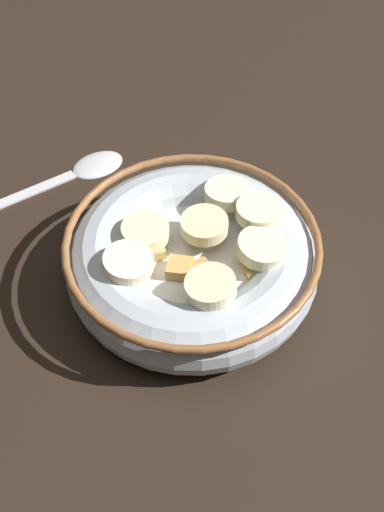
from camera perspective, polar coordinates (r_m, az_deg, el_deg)
The scene contains 3 objects.
ground_plane at distance 50.99cm, azimuth -0.00°, elevation -2.90°, with size 122.04×122.04×2.00cm, color black.
cereal_bowl at distance 48.05cm, azimuth 0.07°, elevation -0.20°, with size 18.79×18.79×5.96cm.
spoon at distance 59.18cm, azimuth -9.99°, elevation 7.44°, with size 15.92×6.94×0.80cm.
Camera 1 is at (-8.12, -29.77, 39.58)cm, focal length 45.54 mm.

